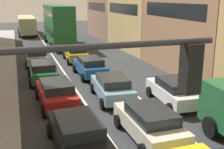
# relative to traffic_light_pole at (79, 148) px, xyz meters

# --- Properties ---
(sidewalk_left) EXTENTS (2.60, 64.00, 0.14)m
(sidewalk_left) POSITION_rel_traffic_light_pole_xyz_m (-2.25, 19.63, -3.75)
(sidewalk_left) COLOR #9A9A9A
(sidewalk_left) RESTS_ON ground
(lane_stripe_left) EXTENTS (0.16, 60.00, 0.01)m
(lane_stripe_left) POSITION_rel_traffic_light_pole_xyz_m (2.75, 19.63, -3.81)
(lane_stripe_left) COLOR silver
(lane_stripe_left) RESTS_ON ground
(lane_stripe_right) EXTENTS (0.16, 60.00, 0.01)m
(lane_stripe_right) POSITION_rel_traffic_light_pole_xyz_m (6.15, 19.63, -3.81)
(lane_stripe_right) COLOR silver
(lane_stripe_right) RESTS_ON ground
(building_row_right) EXTENTS (7.20, 43.90, 13.00)m
(building_row_right) POSITION_rel_traffic_light_pole_xyz_m (14.35, 19.82, 1.36)
(building_row_right) COLOR #936B5B
(building_row_right) RESTS_ON ground
(traffic_light_pole) EXTENTS (3.58, 0.38, 5.50)m
(traffic_light_pole) POSITION_rel_traffic_light_pole_xyz_m (0.00, 0.00, 0.00)
(traffic_light_pole) COLOR #2D2D33
(traffic_light_pole) RESTS_ON ground
(sedan_centre_lane_second) EXTENTS (2.07, 4.31, 1.49)m
(sedan_centre_lane_second) POSITION_rel_traffic_light_pole_xyz_m (4.42, 6.41, -3.02)
(sedan_centre_lane_second) COLOR beige
(sedan_centre_lane_second) RESTS_ON ground
(wagon_left_lane_second) EXTENTS (2.15, 4.34, 1.49)m
(wagon_left_lane_second) POSITION_rel_traffic_light_pole_xyz_m (1.24, 6.43, -3.02)
(wagon_left_lane_second) COLOR black
(wagon_left_lane_second) RESTS_ON ground
(hatchback_centre_lane_third) EXTENTS (2.30, 4.41, 1.49)m
(hatchback_centre_lane_third) POSITION_rel_traffic_light_pole_xyz_m (4.48, 11.73, -3.02)
(hatchback_centre_lane_third) COLOR #759EB7
(hatchback_centre_lane_third) RESTS_ON ground
(sedan_left_lane_third) EXTENTS (2.20, 4.37, 1.49)m
(sedan_left_lane_third) POSITION_rel_traffic_light_pole_xyz_m (1.13, 11.72, -3.02)
(sedan_left_lane_third) COLOR #A51E1E
(sedan_left_lane_third) RESTS_ON ground
(coupe_centre_lane_fourth) EXTENTS (2.12, 4.33, 1.49)m
(coupe_centre_lane_fourth) POSITION_rel_traffic_light_pole_xyz_m (4.53, 17.34, -3.02)
(coupe_centre_lane_fourth) COLOR #194C8C
(coupe_centre_lane_fourth) RESTS_ON ground
(sedan_left_lane_fourth) EXTENTS (2.12, 4.33, 1.49)m
(sedan_left_lane_fourth) POSITION_rel_traffic_light_pole_xyz_m (0.87, 17.00, -3.02)
(sedan_left_lane_fourth) COLOR #19592D
(sedan_left_lane_fourth) RESTS_ON ground
(sedan_centre_lane_fifth) EXTENTS (2.19, 4.36, 1.49)m
(sedan_centre_lane_fifth) POSITION_rel_traffic_light_pole_xyz_m (4.55, 22.98, -3.02)
(sedan_centre_lane_fifth) COLOR #B29319
(sedan_centre_lane_fifth) RESTS_ON ground
(sedan_left_lane_fifth) EXTENTS (2.24, 4.39, 1.49)m
(sedan_left_lane_fifth) POSITION_rel_traffic_light_pole_xyz_m (0.90, 22.70, -3.02)
(sedan_left_lane_fifth) COLOR gray
(sedan_left_lane_fifth) RESTS_ON ground
(sedan_right_lane_behind_truck) EXTENTS (2.29, 4.41, 1.49)m
(sedan_right_lane_behind_truck) POSITION_rel_traffic_light_pole_xyz_m (7.68, 9.87, -3.02)
(sedan_right_lane_behind_truck) COLOR silver
(sedan_right_lane_behind_truck) RESTS_ON ground
(bus_mid_queue_primary) EXTENTS (2.83, 10.51, 5.06)m
(bus_mid_queue_primary) POSITION_rel_traffic_light_pole_xyz_m (4.33, 32.37, -0.99)
(bus_mid_queue_primary) COLOR #1E6033
(bus_mid_queue_primary) RESTS_ON ground
(bus_far_queue_secondary) EXTENTS (2.82, 10.51, 2.90)m
(bus_far_queue_secondary) POSITION_rel_traffic_light_pole_xyz_m (1.04, 45.28, -2.06)
(bus_far_queue_secondary) COLOR #BFB793
(bus_far_queue_secondary) RESTS_ON ground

